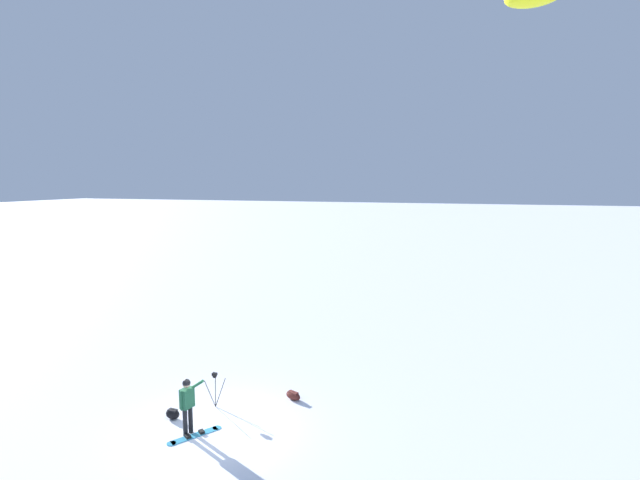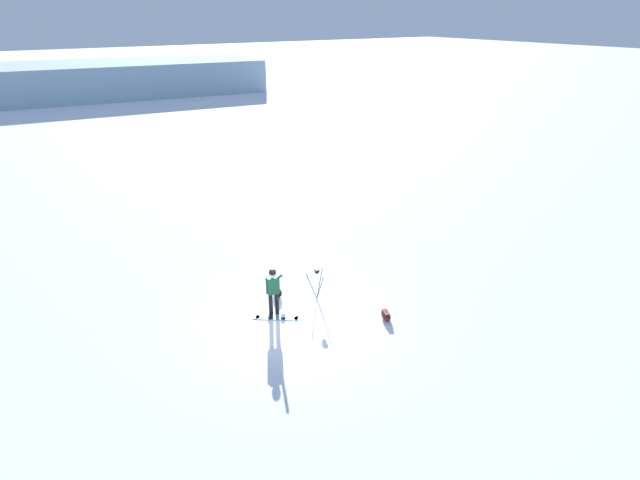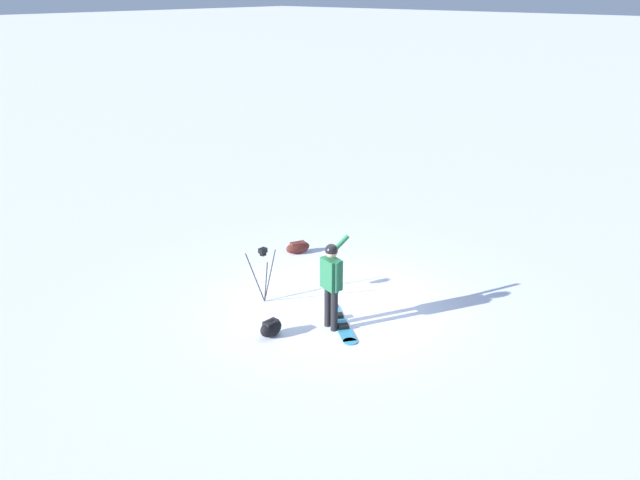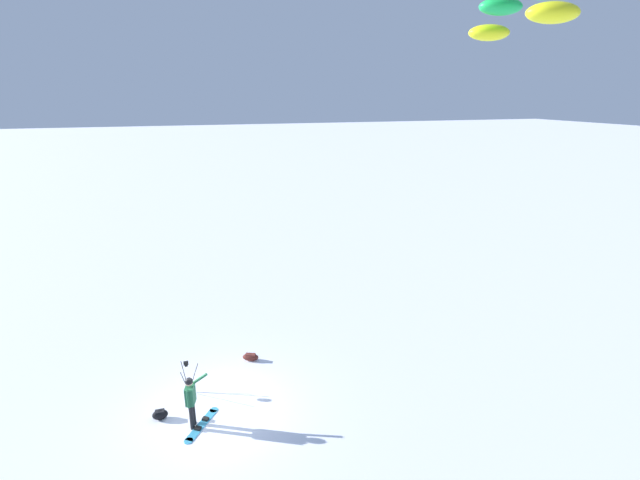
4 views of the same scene
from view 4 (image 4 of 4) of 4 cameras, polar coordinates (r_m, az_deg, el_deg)
The scene contains 7 objects.
ground_plane at distance 16.18m, azimuth -13.31°, elevation -20.58°, with size 300.00×300.00×0.00m, color white.
snowboarder at distance 15.10m, azimuth -16.28°, elevation -18.79°, with size 0.46×0.75×1.81m.
snowboard at distance 15.73m, azimuth -14.96°, elevation -21.92°, with size 1.46×1.13×0.10m.
traction_kite at distance 13.37m, azimuth 24.18°, elevation 25.67°, with size 4.09×2.10×1.24m.
gear_bag_large at distance 18.29m, azimuth -8.92°, elevation -14.63°, with size 0.50×0.69×0.30m.
camera_tripod at distance 16.71m, azimuth -16.76°, elevation -15.75°, with size 0.72×0.62×1.23m.
gear_bag_small at distance 16.23m, azimuth -19.88°, elevation -20.34°, with size 0.30×0.50×0.34m.
Camera 4 is at (12.71, -0.36, 10.00)m, focal length 24.89 mm.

